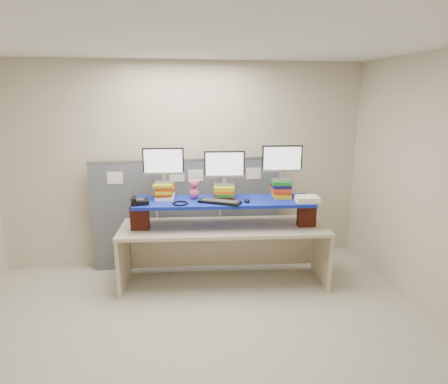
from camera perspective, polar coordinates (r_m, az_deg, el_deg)
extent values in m
cube|color=beige|center=(3.32, -3.67, -1.94)|extent=(5.00, 4.00, 2.80)
cube|color=beige|center=(3.95, -3.32, -21.80)|extent=(5.00, 4.00, 0.01)
cube|color=white|center=(3.22, -4.09, 22.67)|extent=(5.00, 4.00, 0.01)
cube|color=#515760|center=(5.23, -14.90, -3.71)|extent=(0.85, 0.05, 1.50)
cube|color=#515760|center=(5.21, -5.37, -3.36)|extent=(0.85, 0.05, 1.50)
cube|color=#515760|center=(5.32, 3.99, -2.93)|extent=(0.85, 0.05, 1.50)
cube|color=silver|center=(5.03, -5.57, 4.97)|extent=(2.60, 0.06, 0.03)
cube|color=white|center=(5.07, -16.27, 2.08)|extent=(0.20, 0.00, 0.16)
cube|color=white|center=(5.03, -7.20, 2.44)|extent=(0.20, 0.00, 0.16)
cube|color=white|center=(5.04, -4.36, 2.55)|extent=(0.20, 0.00, 0.16)
cube|color=white|center=(5.17, 4.53, 2.83)|extent=(0.20, 0.00, 0.16)
cube|color=beige|center=(4.65, 0.00, -5.44)|extent=(2.61, 0.98, 0.04)
cube|color=beige|center=(4.89, -15.06, -9.83)|extent=(0.11, 0.69, 0.73)
cube|color=beige|center=(5.02, 14.63, -9.14)|extent=(0.11, 0.69, 0.73)
cube|color=maroon|center=(4.60, -12.70, -3.80)|extent=(0.23, 0.14, 0.29)
cube|color=maroon|center=(4.72, 12.46, -3.34)|extent=(0.23, 0.14, 0.29)
cube|color=#0C2296|center=(4.55, 0.00, -1.46)|extent=(2.19, 0.74, 0.04)
cube|color=white|center=(4.66, -8.98, -0.73)|extent=(0.25, 0.31, 0.04)
cube|color=#DA5214|center=(4.67, -9.11, -0.22)|extent=(0.25, 0.29, 0.04)
cube|color=gold|center=(4.65, -9.08, 0.17)|extent=(0.22, 0.31, 0.03)
cube|color=#DA5214|center=(4.65, -8.97, 0.67)|extent=(0.25, 0.30, 0.05)
cube|color=gold|center=(4.63, -9.21, 1.15)|extent=(0.26, 0.30, 0.04)
cube|color=red|center=(4.65, 0.04, -0.65)|extent=(0.25, 0.28, 0.03)
cube|color=#1D6F22|center=(4.63, 0.12, -0.22)|extent=(0.25, 0.31, 0.04)
cube|color=#DA5214|center=(4.64, -0.06, 0.26)|extent=(0.27, 0.33, 0.03)
cube|color=gold|center=(4.63, 0.01, 0.73)|extent=(0.29, 0.31, 0.05)
cube|color=gold|center=(4.74, 8.70, -0.42)|extent=(0.24, 0.32, 0.05)
cube|color=#DA5214|center=(4.74, 8.64, 0.05)|extent=(0.24, 0.29, 0.03)
cube|color=red|center=(4.72, 8.64, 0.48)|extent=(0.25, 0.31, 0.04)
cube|color=#12114A|center=(4.72, 8.64, 1.03)|extent=(0.25, 0.30, 0.04)
cube|color=#1D6F22|center=(4.70, 8.58, 1.54)|extent=(0.26, 0.29, 0.05)
cube|color=#9A9A9E|center=(4.62, -9.10, 1.47)|extent=(0.23, 0.16, 0.01)
cube|color=#9A9A9E|center=(4.61, -9.12, 2.10)|extent=(0.05, 0.04, 0.09)
cube|color=black|center=(4.57, -9.22, 4.65)|extent=(0.50, 0.08, 0.33)
cube|color=silver|center=(4.55, -9.22, 4.61)|extent=(0.45, 0.05, 0.29)
cube|color=#9A9A9E|center=(4.62, 0.07, 1.08)|extent=(0.23, 0.16, 0.01)
cube|color=#9A9A9E|center=(4.61, 0.07, 1.71)|extent=(0.05, 0.04, 0.09)
cube|color=black|center=(4.57, 0.07, 4.26)|extent=(0.50, 0.08, 0.33)
cube|color=silver|center=(4.55, 0.11, 4.21)|extent=(0.45, 0.05, 0.29)
cube|color=#9A9A9E|center=(4.70, 8.71, 1.92)|extent=(0.23, 0.16, 0.01)
cube|color=#9A9A9E|center=(4.69, 8.74, 2.54)|extent=(0.05, 0.04, 0.09)
cube|color=black|center=(4.65, 8.83, 5.05)|extent=(0.50, 0.08, 0.33)
cube|color=silver|center=(4.63, 8.91, 5.01)|extent=(0.45, 0.05, 0.29)
cube|color=black|center=(4.41, -0.67, -1.51)|extent=(0.52, 0.38, 0.03)
cube|color=#2E2E31|center=(4.41, -0.67, -1.31)|extent=(0.44, 0.30, 0.00)
ellipsoid|color=black|center=(4.46, 3.51, -1.30)|extent=(0.07, 0.12, 0.04)
cube|color=black|center=(4.48, -12.75, -1.47)|extent=(0.22, 0.20, 0.05)
cube|color=#2E2E31|center=(4.47, -12.77, -1.11)|extent=(0.11, 0.11, 0.01)
cube|color=black|center=(4.47, -13.55, -0.99)|extent=(0.07, 0.19, 0.04)
torus|color=black|center=(4.40, -6.69, -1.70)|extent=(0.21, 0.21, 0.02)
ellipsoid|color=#D6517F|center=(4.59, -4.55, -0.21)|extent=(0.12, 0.11, 0.14)
sphere|color=#D6517F|center=(4.57, -4.58, 1.27)|extent=(0.11, 0.11, 0.11)
sphere|color=yellow|center=(4.56, -5.20, 1.64)|extent=(0.05, 0.05, 0.05)
sphere|color=yellow|center=(4.56, -3.98, 1.69)|extent=(0.05, 0.05, 0.05)
cube|color=#EFE7CC|center=(4.57, 12.56, -1.25)|extent=(0.30, 0.26, 0.03)
cube|color=#EFE7CC|center=(4.56, 12.59, -0.85)|extent=(0.29, 0.24, 0.03)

